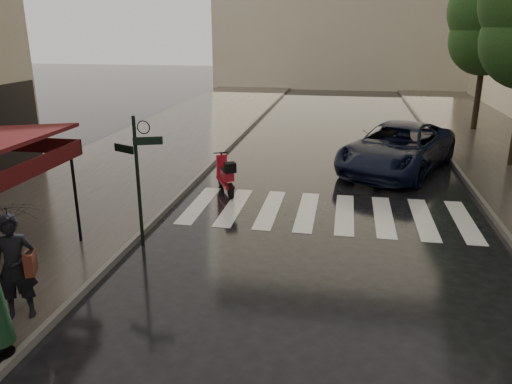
% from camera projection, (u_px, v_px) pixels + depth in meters
% --- Properties ---
extents(ground, '(120.00, 120.00, 0.00)m').
position_uv_depth(ground, '(141.00, 319.00, 8.86)').
color(ground, black).
rests_on(ground, ground).
extents(sidewalk_near, '(6.00, 60.00, 0.12)m').
position_uv_depth(sidewalk_near, '(152.00, 150.00, 20.81)').
color(sidewalk_near, '#38332D').
rests_on(sidewalk_near, ground).
extents(curb_near, '(0.12, 60.00, 0.16)m').
position_uv_depth(curb_near, '(223.00, 153.00, 20.29)').
color(curb_near, '#595651').
rests_on(curb_near, ground).
extents(curb_far, '(0.12, 60.00, 0.16)m').
position_uv_depth(curb_far, '(453.00, 163.00, 18.79)').
color(curb_far, '#595651').
rests_on(curb_far, ground).
extents(crosswalk, '(7.85, 3.20, 0.01)m').
position_uv_depth(crosswalk, '(326.00, 212.00, 13.96)').
color(crosswalk, silver).
rests_on(crosswalk, ground).
extents(signpost, '(1.17, 0.29, 3.10)m').
position_uv_depth(signpost, '(138.00, 171.00, 11.29)').
color(signpost, black).
rests_on(signpost, ground).
extents(tree_far, '(3.80, 3.80, 8.16)m').
position_uv_depth(tree_far, '(489.00, 16.00, 23.26)').
color(tree_far, black).
rests_on(tree_far, sidewalk_far).
extents(pedestrian_with_umbrella, '(1.47, 1.48, 2.58)m').
position_uv_depth(pedestrian_with_umbrella, '(8.00, 225.00, 8.22)').
color(pedestrian_with_umbrella, black).
rests_on(pedestrian_with_umbrella, sidewalk_near).
extents(scooter, '(0.98, 1.61, 1.16)m').
position_uv_depth(scooter, '(226.00, 176.00, 15.47)').
color(scooter, black).
rests_on(scooter, ground).
extents(parked_car, '(5.01, 6.71, 1.69)m').
position_uv_depth(parked_car, '(397.00, 148.00, 17.79)').
color(parked_car, black).
rests_on(parked_car, ground).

